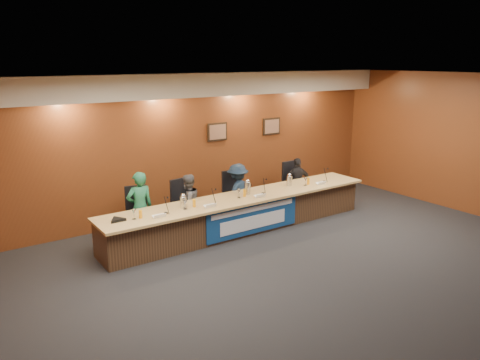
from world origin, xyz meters
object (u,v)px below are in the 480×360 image
object	(u,v)px
office_chair_d	(295,187)
carafe_right	(289,181)
speakerphone	(117,220)
panelist_c	(238,192)
carafe_mid	(247,188)
office_chair_a	(139,218)
panelist_a	(140,208)
office_chair_c	(235,198)
carafe_left	(183,202)
banner	(253,218)
panelist_d	(297,183)
dais_body	(242,214)
panelist_b	(188,203)
office_chair_b	(186,208)

from	to	relation	value
office_chair_d	carafe_right	distance (m)	1.00
speakerphone	carafe_right	bearing A→B (deg)	1.32
panelist_c	office_chair_d	size ratio (longest dim) A/B	2.68
carafe_mid	office_chair_a	bearing A→B (deg)	163.75
panelist_a	office_chair_a	world-z (taller)	panelist_a
office_chair_c	carafe_left	world-z (taller)	carafe_left
banner	carafe_right	size ratio (longest dim) A/B	10.14
panelist_c	carafe_right	bearing A→B (deg)	136.94
panelist_d	office_chair_d	world-z (taller)	panelist_d
panelist_d	carafe_mid	world-z (taller)	panelist_d
dais_body	speakerphone	xyz separation A→B (m)	(-2.67, -0.03, 0.43)
dais_body	banner	bearing A→B (deg)	-90.00
office_chair_c	carafe_right	xyz separation A→B (m)	(1.04, -0.61, 0.38)
carafe_mid	carafe_right	distance (m)	1.16
office_chair_d	carafe_mid	bearing A→B (deg)	-160.85
banner	carafe_mid	xyz separation A→B (m)	(0.17, 0.45, 0.50)
banner	panelist_b	size ratio (longest dim) A/B	1.80
office_chair_c	panelist_c	bearing A→B (deg)	-83.32
banner	office_chair_d	size ratio (longest dim) A/B	4.58
panelist_a	office_chair_c	bearing A→B (deg)	-174.61
panelist_a	office_chair_c	size ratio (longest dim) A/B	2.97
dais_body	banner	size ratio (longest dim) A/B	2.73
office_chair_c	carafe_right	distance (m)	1.27
carafe_left	office_chair_a	bearing A→B (deg)	131.76
panelist_d	office_chair_c	distance (m)	1.75
office_chair_a	office_chair_d	xyz separation A→B (m)	(4.03, 0.00, 0.00)
panelist_d	carafe_left	bearing A→B (deg)	33.84
carafe_left	panelist_d	bearing A→B (deg)	9.99
office_chair_d	speakerphone	xyz separation A→B (m)	(-4.70, -0.70, 0.30)
carafe_mid	speakerphone	world-z (taller)	carafe_mid
banner	office_chair_b	world-z (taller)	banner
banner	office_chair_b	distance (m)	1.45
panelist_b	carafe_right	world-z (taller)	panelist_b
banner	office_chair_c	distance (m)	1.13
panelist_b	carafe_left	size ratio (longest dim) A/B	5.62
banner	panelist_b	bearing A→B (deg)	134.07
panelist_a	carafe_left	world-z (taller)	panelist_a
office_chair_d	carafe_right	xyz separation A→B (m)	(-0.70, -0.61, 0.38)
office_chair_d	carafe_mid	size ratio (longest dim) A/B	1.88
dais_body	carafe_mid	xyz separation A→B (m)	(0.17, 0.04, 0.53)
carafe_mid	speakerphone	bearing A→B (deg)	-178.57
banner	office_chair_b	xyz separation A→B (m)	(-0.95, 1.08, 0.10)
banner	panelist_b	xyz separation A→B (m)	(-0.95, 0.98, 0.23)
carafe_left	carafe_mid	world-z (taller)	carafe_mid
carafe_mid	banner	bearing A→B (deg)	-110.83
panelist_c	office_chair_b	world-z (taller)	panelist_c
panelist_a	panelist_d	size ratio (longest dim) A/B	1.18
office_chair_c	panelist_a	bearing A→B (deg)	-170.81
panelist_d	office_chair_c	world-z (taller)	panelist_d
dais_body	office_chair_a	bearing A→B (deg)	161.49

